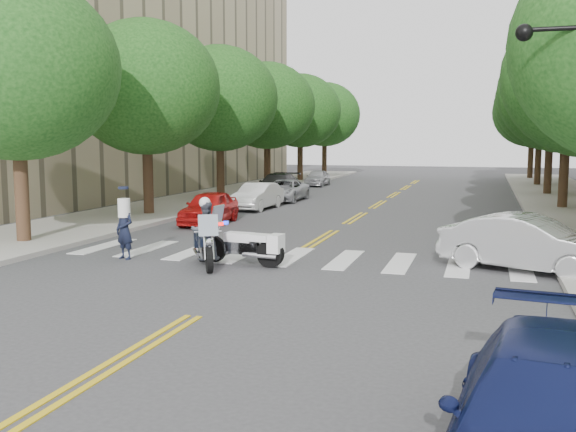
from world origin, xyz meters
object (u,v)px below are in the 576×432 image
at_px(motorcycle_parked, 249,245).
at_px(sedan_blue, 563,428).
at_px(officer_standing, 125,230).
at_px(convertible, 528,244).
at_px(motorcycle_police, 205,236).

distance_m(motorcycle_parked, sedan_blue, 11.87).
relative_size(officer_standing, sedan_blue, 0.32).
relative_size(convertible, sedan_blue, 0.86).
bearing_deg(motorcycle_police, motorcycle_parked, 171.29).
xyz_separation_m(motorcycle_police, convertible, (8.16, 1.77, -0.10)).
xyz_separation_m(motorcycle_police, sedan_blue, (7.82, -9.34, -0.08)).
height_order(motorcycle_police, sedan_blue, motorcycle_police).
xyz_separation_m(motorcycle_police, officer_standing, (-2.59, 0.28, -0.00)).
bearing_deg(motorcycle_police, sedan_blue, 99.35).
distance_m(motorcycle_parked, convertible, 7.22).
relative_size(motorcycle_parked, convertible, 0.56).
bearing_deg(sedan_blue, convertible, 94.65).
bearing_deg(convertible, officer_standing, 121.22).
bearing_deg(officer_standing, sedan_blue, -24.68).
height_order(motorcycle_parked, sedan_blue, motorcycle_parked).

